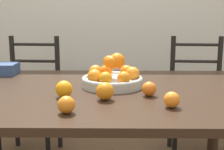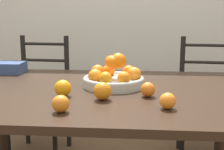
{
  "view_description": "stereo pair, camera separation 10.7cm",
  "coord_description": "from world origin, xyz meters",
  "views": [
    {
      "loc": [
        0.09,
        -1.54,
        1.15
      ],
      "look_at": [
        0.07,
        -0.02,
        0.85
      ],
      "focal_mm": 50.0,
      "sensor_mm": 36.0,
      "label": 1
    },
    {
      "loc": [
        0.2,
        -1.53,
        1.15
      ],
      "look_at": [
        0.07,
        -0.02,
        0.85
      ],
      "focal_mm": 50.0,
      "sensor_mm": 36.0,
      "label": 2
    }
  ],
  "objects": [
    {
      "name": "dining_table",
      "position": [
        0.0,
        0.0,
        0.68
      ],
      "size": [
        1.66,
        1.07,
        0.77
      ],
      "color": "black",
      "rests_on": "ground_plane"
    },
    {
      "name": "fruit_bowl",
      "position": [
        0.07,
        0.08,
        0.81
      ],
      "size": [
        0.32,
        0.32,
        0.18
      ],
      "color": "#B2B7B2",
      "rests_on": "dining_table"
    },
    {
      "name": "orange_loose_0",
      "position": [
        0.25,
        -0.11,
        0.8
      ],
      "size": [
        0.07,
        0.07,
        0.07
      ],
      "color": "orange",
      "rests_on": "dining_table"
    },
    {
      "name": "orange_loose_1",
      "position": [
        0.04,
        -0.18,
        0.81
      ],
      "size": [
        0.08,
        0.08,
        0.08
      ],
      "color": "orange",
      "rests_on": "dining_table"
    },
    {
      "name": "orange_loose_2",
      "position": [
        -0.15,
        -0.14,
        0.8
      ],
      "size": [
        0.08,
        0.08,
        0.08
      ],
      "color": "orange",
      "rests_on": "dining_table"
    },
    {
      "name": "orange_loose_3",
      "position": [
        -0.1,
        -0.37,
        0.8
      ],
      "size": [
        0.07,
        0.07,
        0.07
      ],
      "color": "orange",
      "rests_on": "dining_table"
    },
    {
      "name": "orange_loose_4",
      "position": [
        0.32,
        -0.29,
        0.8
      ],
      "size": [
        0.07,
        0.07,
        0.07
      ],
      "color": "orange",
      "rests_on": "dining_table"
    },
    {
      "name": "chair_left",
      "position": [
        -0.59,
        0.87,
        0.47
      ],
      "size": [
        0.45,
        0.43,
        0.96
      ],
      "rotation": [
        0.0,
        0.0,
        -0.07
      ],
      "color": "black",
      "rests_on": "ground_plane"
    },
    {
      "name": "chair_right",
      "position": [
        0.74,
        0.87,
        0.47
      ],
      "size": [
        0.45,
        0.43,
        0.96
      ],
      "rotation": [
        0.0,
        0.0,
        -0.07
      ],
      "color": "black",
      "rests_on": "ground_plane"
    },
    {
      "name": "book_stack",
      "position": [
        -0.65,
        0.4,
        0.8
      ],
      "size": [
        0.23,
        0.15,
        0.07
      ],
      "color": "#334770",
      "rests_on": "dining_table"
    }
  ]
}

